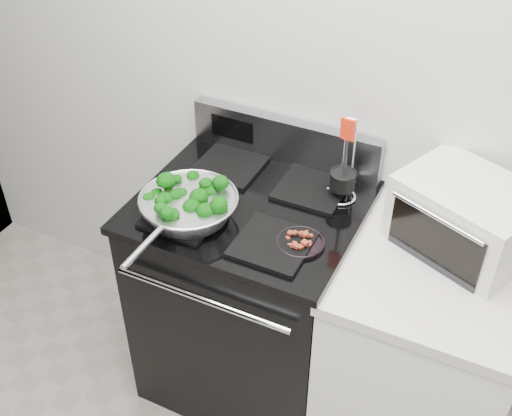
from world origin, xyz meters
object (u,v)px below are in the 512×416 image
Objects in this scene: skillet at (188,205)px; toaster_oven at (466,216)px; bacon_plate at (300,240)px; utensil_holder at (342,184)px; gas_range at (251,294)px.

skillet is 1.07× the size of toaster_oven.
skillet is 0.92m from toaster_oven.
skillet is 0.40m from bacon_plate.
skillet is 3.38× the size of bacon_plate.
skillet is at bearing -135.23° from utensil_holder.
gas_range is at bearing -142.41° from utensil_holder.
gas_range is at bearing 152.38° from bacon_plate.
skillet is at bearing -174.32° from bacon_plate.
gas_range is 0.62m from utensil_holder.
skillet is 1.64× the size of utensil_holder.
gas_range is 0.56m from bacon_plate.
utensil_holder is at bearing -161.42° from toaster_oven.
utensil_holder is (0.03, 0.30, 0.04)m from bacon_plate.
bacon_plate is at bearing 6.23° from skillet.
gas_range is 2.07× the size of skillet.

